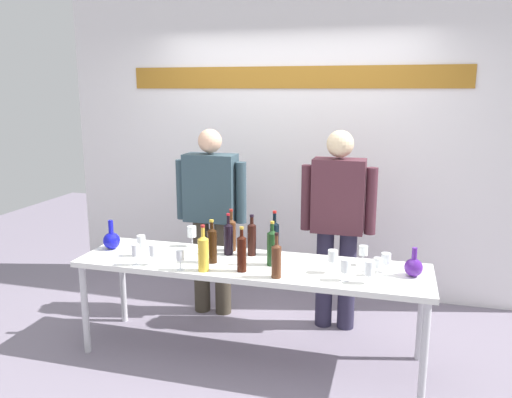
# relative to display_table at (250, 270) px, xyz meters

# --- Properties ---
(ground_plane) EXTENTS (10.00, 10.00, 0.00)m
(ground_plane) POSITION_rel_display_table_xyz_m (0.00, 0.00, -0.67)
(ground_plane) COLOR slate
(back_wall) EXTENTS (4.51, 0.11, 3.00)m
(back_wall) POSITION_rel_display_table_xyz_m (0.00, 1.44, 0.83)
(back_wall) COLOR white
(back_wall) RESTS_ON ground
(display_table) EXTENTS (2.53, 0.65, 0.73)m
(display_table) POSITION_rel_display_table_xyz_m (0.00, 0.00, 0.00)
(display_table) COLOR white
(display_table) RESTS_ON ground
(decanter_blue_left) EXTENTS (0.13, 0.13, 0.23)m
(decanter_blue_left) POSITION_rel_display_table_xyz_m (-1.14, 0.03, 0.13)
(decanter_blue_left) COLOR #1315B4
(decanter_blue_left) RESTS_ON display_table
(decanter_blue_right) EXTENTS (0.12, 0.12, 0.20)m
(decanter_blue_right) POSITION_rel_display_table_xyz_m (1.12, 0.03, 0.12)
(decanter_blue_right) COLOR #52208D
(decanter_blue_right) RESTS_ON display_table
(presenter_left) EXTENTS (0.63, 0.22, 1.63)m
(presenter_left) POSITION_rel_display_table_xyz_m (-0.54, 0.66, 0.26)
(presenter_left) COLOR #3D3629
(presenter_left) RESTS_ON ground
(presenter_right) EXTENTS (0.60, 0.22, 1.64)m
(presenter_right) POSITION_rel_display_table_xyz_m (0.54, 0.66, 0.26)
(presenter_right) COLOR #29253D
(presenter_right) RESTS_ON ground
(wine_bottle_0) EXTENTS (0.06, 0.06, 0.31)m
(wine_bottle_0) POSITION_rel_display_table_xyz_m (-0.04, 0.18, 0.19)
(wine_bottle_0) COLOR black
(wine_bottle_0) RESTS_ON display_table
(wine_bottle_1) EXTENTS (0.07, 0.07, 0.32)m
(wine_bottle_1) POSITION_rel_display_table_xyz_m (0.16, -0.00, 0.19)
(wine_bottle_1) COLOR #183C19
(wine_bottle_1) RESTS_ON display_table
(wine_bottle_2) EXTENTS (0.07, 0.07, 0.32)m
(wine_bottle_2) POSITION_rel_display_table_xyz_m (-0.22, 0.15, 0.19)
(wine_bottle_2) COLOR black
(wine_bottle_2) RESTS_ON display_table
(wine_bottle_3) EXTENTS (0.08, 0.08, 0.33)m
(wine_bottle_3) POSITION_rel_display_table_xyz_m (-0.27, -0.24, 0.19)
(wine_bottle_3) COLOR gold
(wine_bottle_3) RESTS_ON display_table
(wine_bottle_4) EXTENTS (0.07, 0.07, 0.32)m
(wine_bottle_4) POSITION_rel_display_table_xyz_m (-0.27, -0.06, 0.19)
(wine_bottle_4) COLOR black
(wine_bottle_4) RESTS_ON display_table
(wine_bottle_5) EXTENTS (0.07, 0.07, 0.31)m
(wine_bottle_5) POSITION_rel_display_table_xyz_m (0.25, -0.23, 0.18)
(wine_bottle_5) COLOR #522B18
(wine_bottle_5) RESTS_ON display_table
(wine_bottle_6) EXTENTS (0.07, 0.07, 0.32)m
(wine_bottle_6) POSITION_rel_display_table_xyz_m (-0.01, -0.18, 0.19)
(wine_bottle_6) COLOR black
(wine_bottle_6) RESTS_ON display_table
(wine_bottle_7) EXTENTS (0.07, 0.07, 0.33)m
(wine_bottle_7) POSITION_rel_display_table_xyz_m (-0.22, 0.25, 0.19)
(wine_bottle_7) COLOR #542D17
(wine_bottle_7) RESTS_ON display_table
(wine_bottle_8) EXTENTS (0.07, 0.07, 0.34)m
(wine_bottle_8) POSITION_rel_display_table_xyz_m (0.12, 0.23, 0.20)
(wine_bottle_8) COLOR black
(wine_bottle_8) RESTS_ON display_table
(wine_glass_left_0) EXTENTS (0.06, 0.06, 0.16)m
(wine_glass_left_0) POSITION_rel_display_table_xyz_m (-0.77, -0.26, 0.16)
(wine_glass_left_0) COLOR white
(wine_glass_left_0) RESTS_ON display_table
(wine_glass_left_1) EXTENTS (0.07, 0.07, 0.17)m
(wine_glass_left_1) POSITION_rel_display_table_xyz_m (-0.56, 0.26, 0.17)
(wine_glass_left_1) COLOR white
(wine_glass_left_1) RESTS_ON display_table
(wine_glass_left_2) EXTENTS (0.06, 0.06, 0.14)m
(wine_glass_left_2) POSITION_rel_display_table_xyz_m (-0.43, -0.27, 0.16)
(wine_glass_left_2) COLOR white
(wine_glass_left_2) RESTS_ON display_table
(wine_glass_left_3) EXTENTS (0.06, 0.06, 0.16)m
(wine_glass_left_3) POSITION_rel_display_table_xyz_m (-0.83, -0.06, 0.17)
(wine_glass_left_3) COLOR white
(wine_glass_left_3) RESTS_ON display_table
(wine_glass_left_4) EXTENTS (0.06, 0.06, 0.15)m
(wine_glass_left_4) POSITION_rel_display_table_xyz_m (-0.65, -0.22, 0.16)
(wine_glass_left_4) COLOR white
(wine_glass_left_4) RESTS_ON display_table
(wine_glass_right_0) EXTENTS (0.06, 0.06, 0.14)m
(wine_glass_right_0) POSITION_rel_display_table_xyz_m (0.78, 0.17, 0.16)
(wine_glass_right_0) COLOR white
(wine_glass_right_0) RESTS_ON display_table
(wine_glass_right_1) EXTENTS (0.07, 0.07, 0.16)m
(wine_glass_right_1) POSITION_rel_display_table_xyz_m (0.59, -0.04, 0.17)
(wine_glass_right_1) COLOR white
(wine_glass_right_1) RESTS_ON display_table
(wine_glass_right_2) EXTENTS (0.06, 0.06, 0.12)m
(wine_glass_right_2) POSITION_rel_display_table_xyz_m (0.89, -0.02, 0.14)
(wine_glass_right_2) COLOR white
(wine_glass_right_2) RESTS_ON display_table
(wine_glass_right_3) EXTENTS (0.06, 0.06, 0.15)m
(wine_glass_right_3) POSITION_rel_display_table_xyz_m (0.84, -0.18, 0.16)
(wine_glass_right_3) COLOR white
(wine_glass_right_3) RESTS_ON display_table
(wine_glass_right_4) EXTENTS (0.07, 0.07, 0.15)m
(wine_glass_right_4) POSITION_rel_display_table_xyz_m (0.69, -0.17, 0.15)
(wine_glass_right_4) COLOR white
(wine_glass_right_4) RESTS_ON display_table
(wine_glass_right_5) EXTENTS (0.07, 0.07, 0.14)m
(wine_glass_right_5) POSITION_rel_display_table_xyz_m (0.94, 0.07, 0.15)
(wine_glass_right_5) COLOR white
(wine_glass_right_5) RESTS_ON display_table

